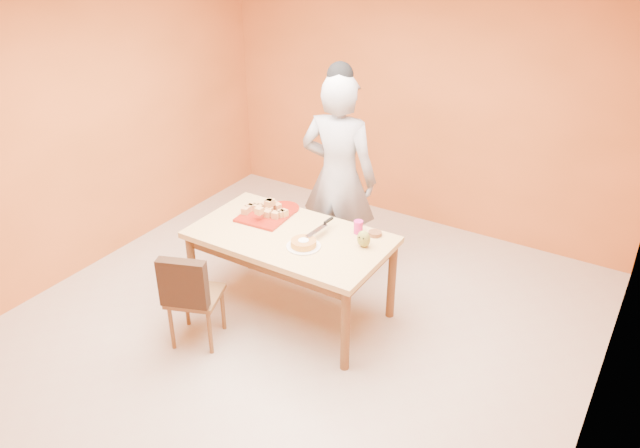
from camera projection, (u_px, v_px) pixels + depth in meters
The scene contains 16 objects.
floor at pixel (286, 338), 5.07m from camera, with size 5.00×5.00×0.00m, color beige.
wall_back at pixel (422, 98), 6.30m from camera, with size 4.50×4.50×0.00m, color orange.
wall_left at pixel (70, 130), 5.47m from camera, with size 5.00×5.00×0.00m, color orange.
wall_right at pixel (621, 278), 3.39m from camera, with size 5.00×5.00×0.00m, color orange.
dining_table at pixel (291, 245), 5.07m from camera, with size 1.60×0.90×0.76m.
dining_chair at pixel (193, 294), 4.84m from camera, with size 0.51×0.57×0.85m.
pastry_pile at pixel (264, 209), 5.25m from camera, with size 0.35×0.35×0.11m, color tan, non-canonical shape.
person at pixel (339, 178), 5.52m from camera, with size 0.70×0.46×1.91m, color #949497.
pastry_platter at pixel (265, 216), 5.28m from camera, with size 0.39×0.39×0.02m, color maroon.
red_dinner_plate at pixel (284, 208), 5.42m from camera, with size 0.27×0.27×0.02m, color maroon.
white_cake_plate at pixel (304, 246), 4.85m from camera, with size 0.27×0.27×0.01m, color silver.
sponge_cake at pixel (304, 243), 4.83m from camera, with size 0.20×0.20×0.05m, color gold.
cake_server at pixel (317, 231), 4.95m from camera, with size 0.05×0.25×0.01m, color silver.
egg_ornament at pixel (364, 239), 4.82m from camera, with size 0.11×0.09×0.14m, color olive.
magenta_glass at pixel (358, 227), 5.02m from camera, with size 0.08×0.08×0.11m, color #BF1C71.
checker_tin at pixel (375, 234), 5.01m from camera, with size 0.11×0.11×0.03m, color #3B1F10.
Camera 1 is at (2.35, -3.28, 3.22)m, focal length 35.00 mm.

